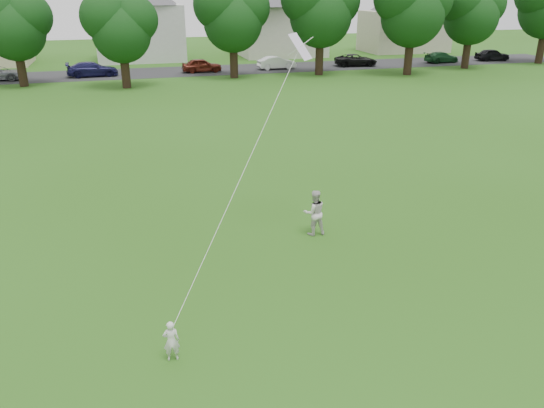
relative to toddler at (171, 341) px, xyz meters
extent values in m
plane|color=#244F12|center=(1.92, 0.54, -0.48)|extent=(160.00, 160.00, 0.00)
cube|color=#2D2D30|center=(1.92, 42.54, -0.48)|extent=(90.00, 7.00, 0.01)
imported|color=silver|center=(0.00, 0.00, 0.00)|extent=(0.36, 0.25, 0.96)
imported|color=beige|center=(5.06, 5.11, 0.28)|extent=(0.74, 0.58, 1.51)
plane|color=white|center=(4.72, 5.83, 5.34)|extent=(0.98, 1.04, 0.73)
cylinder|color=white|center=(2.36, 2.91, 2.78)|extent=(0.01, 0.01, 9.08)
cylinder|color=black|center=(-8.16, 37.75, 0.98)|extent=(0.69, 0.69, 2.92)
cylinder|color=black|center=(-0.13, 34.77, 0.92)|extent=(0.68, 0.68, 2.81)
cylinder|color=black|center=(9.19, 37.48, 1.10)|extent=(0.71, 0.71, 3.17)
cylinder|color=black|center=(17.06, 37.11, 1.24)|extent=(0.74, 0.74, 3.45)
cylinder|color=black|center=(24.91, 35.00, 1.27)|extent=(0.74, 0.74, 3.49)
cylinder|color=black|center=(32.50, 37.23, 1.14)|extent=(0.72, 0.72, 3.24)
cylinder|color=black|center=(42.23, 38.34, 1.32)|extent=(0.75, 0.75, 3.60)
imported|color=#151440|center=(-2.93, 41.54, 0.17)|extent=(4.55, 2.09, 1.29)
imported|color=maroon|center=(6.93, 41.54, 0.17)|extent=(3.75, 1.53, 1.27)
imported|color=white|center=(14.26, 41.54, 0.14)|extent=(3.78, 1.50, 1.23)
imported|color=black|center=(22.69, 41.54, 0.12)|extent=(4.48, 2.45, 1.19)
imported|color=#184822|center=(32.57, 41.54, 0.08)|extent=(3.96, 1.95, 1.11)
imported|color=black|center=(38.84, 41.54, 0.16)|extent=(3.78, 1.73, 1.26)
cube|color=silver|center=(1.92, 52.54, 2.40)|extent=(9.13, 7.34, 5.76)
cube|color=beige|center=(17.92, 52.54, 2.27)|extent=(9.44, 7.46, 5.50)
cube|color=#BDB59C|center=(33.92, 52.54, 1.92)|extent=(9.83, 6.45, 4.80)
camera|label=1|loc=(-0.44, -9.54, 6.95)|focal=35.00mm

